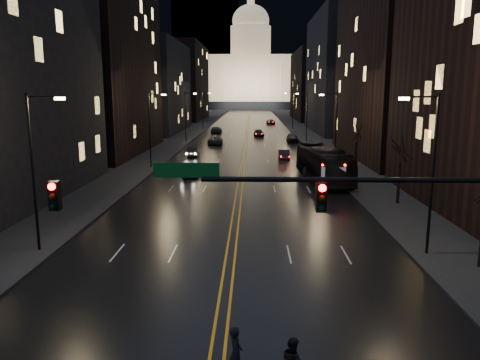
# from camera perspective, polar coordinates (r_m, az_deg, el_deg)

# --- Properties ---
(ground) EXTENTS (900.00, 900.00, 0.00)m
(ground) POSITION_cam_1_polar(r_m,az_deg,el_deg) (17.80, -2.69, -19.91)
(ground) COLOR black
(ground) RESTS_ON ground
(road) EXTENTS (20.00, 320.00, 0.02)m
(road) POSITION_cam_1_polar(r_m,az_deg,el_deg) (145.55, 1.05, 7.15)
(road) COLOR black
(road) RESTS_ON ground
(sidewalk_left) EXTENTS (8.00, 320.00, 0.16)m
(sidewalk_left) POSITION_cam_1_polar(r_m,az_deg,el_deg) (146.34, -4.48, 7.17)
(sidewalk_left) COLOR black
(sidewalk_left) RESTS_ON ground
(sidewalk_right) EXTENTS (8.00, 320.00, 0.16)m
(sidewalk_right) POSITION_cam_1_polar(r_m,az_deg,el_deg) (146.11, 6.59, 7.13)
(sidewalk_right) COLOR black
(sidewalk_right) RESTS_ON ground
(center_line) EXTENTS (0.62, 320.00, 0.01)m
(center_line) POSITION_cam_1_polar(r_m,az_deg,el_deg) (145.55, 1.05, 7.16)
(center_line) COLOR orange
(center_line) RESTS_ON road
(building_left_mid) EXTENTS (12.00, 30.00, 28.00)m
(building_left_mid) POSITION_cam_1_polar(r_m,az_deg,el_deg) (72.90, -16.73, 14.16)
(building_left_mid) COLOR black
(building_left_mid) RESTS_ON ground
(building_left_far) EXTENTS (12.00, 34.00, 20.00)m
(building_left_far) POSITION_cam_1_polar(r_m,az_deg,el_deg) (109.54, -10.37, 11.04)
(building_left_far) COLOR black
(building_left_far) RESTS_ON ground
(building_left_dist) EXTENTS (12.00, 40.00, 24.00)m
(building_left_dist) POSITION_cam_1_polar(r_m,az_deg,el_deg) (156.87, -6.76, 11.72)
(building_left_dist) COLOR black
(building_left_dist) RESTS_ON ground
(building_right_tall) EXTENTS (12.00, 30.00, 38.00)m
(building_right_tall) POSITION_cam_1_polar(r_m,az_deg,el_deg) (68.93, 19.22, 18.44)
(building_right_tall) COLOR black
(building_right_tall) RESTS_ON ground
(building_right_mid) EXTENTS (12.00, 34.00, 26.00)m
(building_right_mid) POSITION_cam_1_polar(r_m,az_deg,el_deg) (109.15, 12.27, 12.55)
(building_right_mid) COLOR black
(building_right_mid) RESTS_ON ground
(building_right_dist) EXTENTS (12.00, 40.00, 22.00)m
(building_right_dist) POSITION_cam_1_polar(r_m,az_deg,el_deg) (156.54, 8.96, 11.30)
(building_right_dist) COLOR black
(building_right_dist) RESTS_ON ground
(mountain_ridge) EXTENTS (520.00, 60.00, 130.00)m
(mountain_ridge) POSITION_cam_1_polar(r_m,az_deg,el_deg) (401.09, 7.45, 18.65)
(mountain_ridge) COLOR black
(mountain_ridge) RESTS_ON ground
(capitol) EXTENTS (90.00, 50.00, 58.50)m
(capitol) POSITION_cam_1_polar(r_m,az_deg,el_deg) (265.39, 1.29, 12.47)
(capitol) COLOR black
(capitol) RESTS_ON ground
(traffic_signal) EXTENTS (17.29, 0.45, 7.00)m
(traffic_signal) POSITION_cam_1_polar(r_m,az_deg,el_deg) (16.46, 18.17, -3.75)
(traffic_signal) COLOR black
(traffic_signal) RESTS_ON ground
(streetlamp_right_near) EXTENTS (2.13, 0.25, 9.00)m
(streetlamp_right_near) POSITION_cam_1_polar(r_m,az_deg,el_deg) (27.33, 22.13, 1.55)
(streetlamp_right_near) COLOR black
(streetlamp_right_near) RESTS_ON ground
(streetlamp_left_near) EXTENTS (2.13, 0.25, 9.00)m
(streetlamp_left_near) POSITION_cam_1_polar(r_m,az_deg,el_deg) (28.25, -23.65, 1.72)
(streetlamp_left_near) COLOR black
(streetlamp_left_near) RESTS_ON ground
(streetlamp_right_mid) EXTENTS (2.13, 0.25, 9.00)m
(streetlamp_right_mid) POSITION_cam_1_polar(r_m,az_deg,el_deg) (56.24, 11.44, 6.45)
(streetlamp_right_mid) COLOR black
(streetlamp_right_mid) RESTS_ON ground
(streetlamp_left_mid) EXTENTS (2.13, 0.25, 9.00)m
(streetlamp_left_mid) POSITION_cam_1_polar(r_m,az_deg,el_deg) (56.70, -10.78, 6.51)
(streetlamp_left_mid) COLOR black
(streetlamp_left_mid) RESTS_ON ground
(streetlamp_right_far) EXTENTS (2.13, 0.25, 9.00)m
(streetlamp_right_far) POSITION_cam_1_polar(r_m,az_deg,el_deg) (85.90, 8.02, 7.96)
(streetlamp_right_far) COLOR black
(streetlamp_right_far) RESTS_ON ground
(streetlamp_left_far) EXTENTS (2.13, 0.25, 9.00)m
(streetlamp_left_far) POSITION_cam_1_polar(r_m,az_deg,el_deg) (86.20, -6.55, 8.01)
(streetlamp_left_far) COLOR black
(streetlamp_left_far) RESTS_ON ground
(streetlamp_right_dist) EXTENTS (2.13, 0.25, 9.00)m
(streetlamp_right_dist) POSITION_cam_1_polar(r_m,az_deg,el_deg) (115.74, 6.36, 8.69)
(streetlamp_right_dist) COLOR black
(streetlamp_right_dist) RESTS_ON ground
(streetlamp_left_dist) EXTENTS (2.13, 0.25, 9.00)m
(streetlamp_left_dist) POSITION_cam_1_polar(r_m,az_deg,el_deg) (115.96, -4.48, 8.72)
(streetlamp_left_dist) COLOR black
(streetlamp_left_dist) RESTS_ON ground
(tree_right_mid) EXTENTS (2.40, 2.40, 6.65)m
(tree_right_mid) POSITION_cam_1_polar(r_m,az_deg,el_deg) (39.36, 19.01, 3.52)
(tree_right_mid) COLOR black
(tree_right_mid) RESTS_ON ground
(tree_right_far) EXTENTS (2.40, 2.40, 6.65)m
(tree_right_far) POSITION_cam_1_polar(r_m,az_deg,el_deg) (54.75, 14.04, 5.65)
(tree_right_far) COLOR black
(tree_right_far) RESTS_ON ground
(bus) EXTENTS (4.42, 12.84, 3.50)m
(bus) POSITION_cam_1_polar(r_m,az_deg,el_deg) (48.66, 10.15, 1.91)
(bus) COLOR black
(bus) RESTS_ON ground
(oncoming_car_a) EXTENTS (2.15, 4.39, 1.44)m
(oncoming_car_a) POSITION_cam_1_polar(r_m,az_deg,el_deg) (50.56, -6.08, 1.16)
(oncoming_car_a) COLOR black
(oncoming_car_a) RESTS_ON ground
(oncoming_car_b) EXTENTS (1.78, 4.17, 1.34)m
(oncoming_car_b) POSITION_cam_1_polar(r_m,az_deg,el_deg) (66.64, -5.78, 3.43)
(oncoming_car_b) COLOR black
(oncoming_car_b) RESTS_ON ground
(oncoming_car_c) EXTENTS (2.44, 5.21, 1.44)m
(oncoming_car_c) POSITION_cam_1_polar(r_m,az_deg,el_deg) (81.78, -3.02, 4.85)
(oncoming_car_c) COLOR black
(oncoming_car_c) RESTS_ON ground
(oncoming_car_d) EXTENTS (2.30, 5.23, 1.49)m
(oncoming_car_d) POSITION_cam_1_polar(r_m,az_deg,el_deg) (103.61, -2.92, 6.10)
(oncoming_car_d) COLOR black
(oncoming_car_d) RESTS_ON ground
(receding_car_a) EXTENTS (1.55, 4.21, 1.38)m
(receding_car_a) POSITION_cam_1_polar(r_m,az_deg,el_deg) (63.26, 5.38, 3.07)
(receding_car_a) COLOR black
(receding_car_a) RESTS_ON ground
(receding_car_b) EXTENTS (1.96, 4.86, 1.65)m
(receding_car_b) POSITION_cam_1_polar(r_m,az_deg,el_deg) (85.69, 6.40, 5.14)
(receding_car_b) COLOR black
(receding_car_b) RESTS_ON ground
(receding_car_c) EXTENTS (2.29, 4.71, 1.32)m
(receding_car_c) POSITION_cam_1_polar(r_m,az_deg,el_deg) (96.30, 2.30, 5.71)
(receding_car_c) COLOR black
(receding_car_c) RESTS_ON ground
(receding_car_d) EXTENTS (2.41, 4.96, 1.36)m
(receding_car_d) POSITION_cam_1_polar(r_m,az_deg,el_deg) (132.96, 3.76, 7.08)
(receding_car_d) COLOR black
(receding_car_d) RESTS_ON ground
(pedestrian_a) EXTENTS (0.55, 0.73, 1.80)m
(pedestrian_a) POSITION_cam_1_polar(r_m,az_deg,el_deg) (15.81, -0.53, -20.36)
(pedestrian_a) COLOR black
(pedestrian_a) RESTS_ON ground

